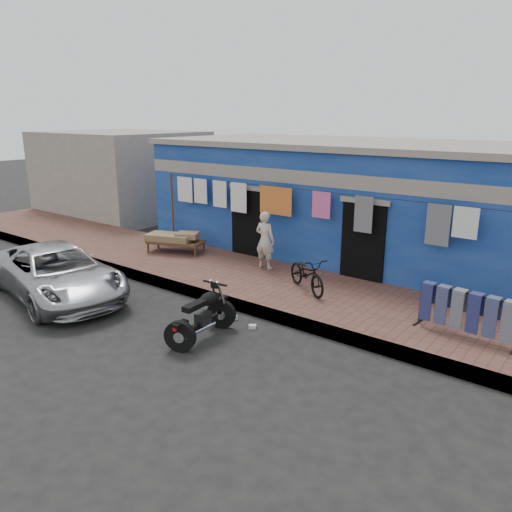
{
  "coord_description": "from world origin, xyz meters",
  "views": [
    {
      "loc": [
        6.32,
        -6.15,
        4.1
      ],
      "look_at": [
        0.0,
        2.0,
        1.15
      ],
      "focal_mm": 35.0,
      "sensor_mm": 36.0,
      "label": 1
    }
  ],
  "objects_px": {
    "car": "(57,272)",
    "charpoy": "(176,242)",
    "motorcycle": "(201,314)",
    "jeans_rack": "(466,313)",
    "bicycle": "(307,270)",
    "seated_person": "(265,240)"
  },
  "relations": [
    {
      "from": "car",
      "to": "charpoy",
      "type": "relative_size",
      "value": 2.37
    },
    {
      "from": "motorcycle",
      "to": "charpoy",
      "type": "distance_m",
      "value": 5.42
    },
    {
      "from": "charpoy",
      "to": "motorcycle",
      "type": "bearing_deg",
      "value": -38.43
    },
    {
      "from": "car",
      "to": "jeans_rack",
      "type": "bearing_deg",
      "value": -58.69
    },
    {
      "from": "bicycle",
      "to": "charpoy",
      "type": "bearing_deg",
      "value": 114.65
    },
    {
      "from": "seated_person",
      "to": "charpoy",
      "type": "bearing_deg",
      "value": 3.56
    },
    {
      "from": "car",
      "to": "bicycle",
      "type": "relative_size",
      "value": 2.87
    },
    {
      "from": "seated_person",
      "to": "bicycle",
      "type": "relative_size",
      "value": 0.98
    },
    {
      "from": "seated_person",
      "to": "motorcycle",
      "type": "bearing_deg",
      "value": 106.32
    },
    {
      "from": "car",
      "to": "motorcycle",
      "type": "xyz_separation_m",
      "value": [
        4.17,
        0.41,
        -0.11
      ]
    },
    {
      "from": "motorcycle",
      "to": "charpoy",
      "type": "xyz_separation_m",
      "value": [
        -4.25,
        3.37,
        0.03
      ]
    },
    {
      "from": "seated_person",
      "to": "charpoy",
      "type": "xyz_separation_m",
      "value": [
        -2.95,
        -0.33,
        -0.46
      ]
    },
    {
      "from": "car",
      "to": "jeans_rack",
      "type": "height_order",
      "value": "car"
    },
    {
      "from": "car",
      "to": "jeans_rack",
      "type": "distance_m",
      "value": 8.72
    },
    {
      "from": "seated_person",
      "to": "jeans_rack",
      "type": "bearing_deg",
      "value": 165.5
    },
    {
      "from": "car",
      "to": "charpoy",
      "type": "bearing_deg",
      "value": 12.13
    },
    {
      "from": "motorcycle",
      "to": "jeans_rack",
      "type": "relative_size",
      "value": 0.87
    },
    {
      "from": "seated_person",
      "to": "jeans_rack",
      "type": "height_order",
      "value": "seated_person"
    },
    {
      "from": "seated_person",
      "to": "charpoy",
      "type": "distance_m",
      "value": 3.01
    },
    {
      "from": "car",
      "to": "bicycle",
      "type": "distance_m",
      "value": 5.72
    },
    {
      "from": "car",
      "to": "motorcycle",
      "type": "relative_size",
      "value": 2.74
    },
    {
      "from": "seated_person",
      "to": "jeans_rack",
      "type": "xyz_separation_m",
      "value": [
        5.3,
        -1.09,
        -0.31
      ]
    }
  ]
}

